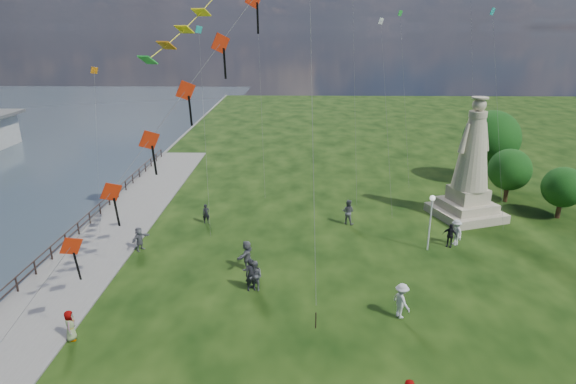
{
  "coord_description": "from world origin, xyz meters",
  "views": [
    {
      "loc": [
        -0.43,
        -17.63,
        14.29
      ],
      "look_at": [
        -1.0,
        8.0,
        5.5
      ],
      "focal_mm": 30.0,
      "sensor_mm": 36.0,
      "label": 1
    }
  ],
  "objects_px": {
    "person_0": "(251,275)",
    "person_5": "(140,239)",
    "lamppost": "(431,211)",
    "person_2": "(401,301)",
    "person_8": "(456,232)",
    "person_10": "(70,326)",
    "person_6": "(206,214)",
    "person_11": "(247,255)",
    "statue": "(470,174)",
    "person_1": "(255,276)",
    "person_9": "(450,235)",
    "person_7": "(348,212)"
  },
  "relations": [
    {
      "from": "statue",
      "to": "person_9",
      "type": "bearing_deg",
      "value": -136.93
    },
    {
      "from": "person_0",
      "to": "person_8",
      "type": "relative_size",
      "value": 1.05
    },
    {
      "from": "person_2",
      "to": "person_7",
      "type": "xyz_separation_m",
      "value": [
        -1.54,
        12.54,
        0.01
      ]
    },
    {
      "from": "lamppost",
      "to": "person_5",
      "type": "xyz_separation_m",
      "value": [
        -19.45,
        -0.51,
        -1.98
      ]
    },
    {
      "from": "person_8",
      "to": "person_10",
      "type": "relative_size",
      "value": 1.18
    },
    {
      "from": "person_5",
      "to": "lamppost",
      "type": "bearing_deg",
      "value": -61.85
    },
    {
      "from": "person_2",
      "to": "person_7",
      "type": "relative_size",
      "value": 0.99
    },
    {
      "from": "person_6",
      "to": "person_9",
      "type": "relative_size",
      "value": 0.9
    },
    {
      "from": "person_11",
      "to": "person_2",
      "type": "bearing_deg",
      "value": 79.25
    },
    {
      "from": "person_6",
      "to": "person_11",
      "type": "distance_m",
      "value": 8.34
    },
    {
      "from": "person_2",
      "to": "person_8",
      "type": "distance_m",
      "value": 10.52
    },
    {
      "from": "person_9",
      "to": "person_11",
      "type": "distance_m",
      "value": 14.01
    },
    {
      "from": "person_10",
      "to": "person_11",
      "type": "distance_m",
      "value": 10.69
    },
    {
      "from": "person_10",
      "to": "person_11",
      "type": "bearing_deg",
      "value": -59.25
    },
    {
      "from": "person_0",
      "to": "person_7",
      "type": "bearing_deg",
      "value": 35.57
    },
    {
      "from": "person_8",
      "to": "person_10",
      "type": "bearing_deg",
      "value": -79.12
    },
    {
      "from": "person_5",
      "to": "person_8",
      "type": "relative_size",
      "value": 0.9
    },
    {
      "from": "person_0",
      "to": "person_11",
      "type": "xyz_separation_m",
      "value": [
        -0.52,
        2.56,
        -0.03
      ]
    },
    {
      "from": "statue",
      "to": "person_0",
      "type": "height_order",
      "value": "statue"
    },
    {
      "from": "person_0",
      "to": "person_6",
      "type": "distance_m",
      "value": 10.88
    },
    {
      "from": "person_0",
      "to": "person_2",
      "type": "bearing_deg",
      "value": -39.23
    },
    {
      "from": "statue",
      "to": "person_11",
      "type": "xyz_separation_m",
      "value": [
        -16.49,
        -9.12,
        -2.63
      ]
    },
    {
      "from": "person_8",
      "to": "person_11",
      "type": "height_order",
      "value": "person_11"
    },
    {
      "from": "statue",
      "to": "person_5",
      "type": "relative_size",
      "value": 5.66
    },
    {
      "from": "person_0",
      "to": "person_6",
      "type": "xyz_separation_m",
      "value": [
        -4.43,
        9.93,
        -0.22
      ]
    },
    {
      "from": "person_8",
      "to": "lamppost",
      "type": "bearing_deg",
      "value": -84.35
    },
    {
      "from": "person_0",
      "to": "person_11",
      "type": "distance_m",
      "value": 2.62
    },
    {
      "from": "lamppost",
      "to": "person_7",
      "type": "relative_size",
      "value": 2.01
    },
    {
      "from": "person_6",
      "to": "statue",
      "type": "bearing_deg",
      "value": -13.35
    },
    {
      "from": "statue",
      "to": "person_1",
      "type": "height_order",
      "value": "statue"
    },
    {
      "from": "person_0",
      "to": "person_1",
      "type": "bearing_deg",
      "value": -18.97
    },
    {
      "from": "person_7",
      "to": "person_9",
      "type": "height_order",
      "value": "person_7"
    },
    {
      "from": "person_1",
      "to": "person_11",
      "type": "relative_size",
      "value": 0.96
    },
    {
      "from": "person_2",
      "to": "person_8",
      "type": "xyz_separation_m",
      "value": [
        5.54,
        8.94,
        -0.03
      ]
    },
    {
      "from": "person_0",
      "to": "person_5",
      "type": "relative_size",
      "value": 1.17
    },
    {
      "from": "statue",
      "to": "person_1",
      "type": "relative_size",
      "value": 5.24
    },
    {
      "from": "person_5",
      "to": "person_2",
      "type": "bearing_deg",
      "value": -88.68
    },
    {
      "from": "statue",
      "to": "person_5",
      "type": "bearing_deg",
      "value": 176.26
    },
    {
      "from": "person_1",
      "to": "person_10",
      "type": "distance_m",
      "value": 9.75
    },
    {
      "from": "person_5",
      "to": "statue",
      "type": "bearing_deg",
      "value": -47.87
    },
    {
      "from": "person_2",
      "to": "person_11",
      "type": "height_order",
      "value": "person_2"
    },
    {
      "from": "person_9",
      "to": "person_0",
      "type": "bearing_deg",
      "value": -124.34
    },
    {
      "from": "person_0",
      "to": "person_9",
      "type": "bearing_deg",
      "value": 3.43
    },
    {
      "from": "lamppost",
      "to": "person_10",
      "type": "xyz_separation_m",
      "value": [
        -19.68,
        -10.38,
        -2.03
      ]
    },
    {
      "from": "person_8",
      "to": "person_11",
      "type": "distance_m",
      "value": 14.57
    },
    {
      "from": "statue",
      "to": "person_10",
      "type": "xyz_separation_m",
      "value": [
        -24.21,
        -16.51,
        -2.79
      ]
    },
    {
      "from": "person_5",
      "to": "person_9",
      "type": "distance_m",
      "value": 21.08
    },
    {
      "from": "person_0",
      "to": "person_2",
      "type": "distance_m",
      "value": 8.38
    },
    {
      "from": "person_7",
      "to": "person_9",
      "type": "distance_m",
      "value": 7.66
    },
    {
      "from": "person_1",
      "to": "person_9",
      "type": "bearing_deg",
      "value": 61.41
    }
  ]
}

